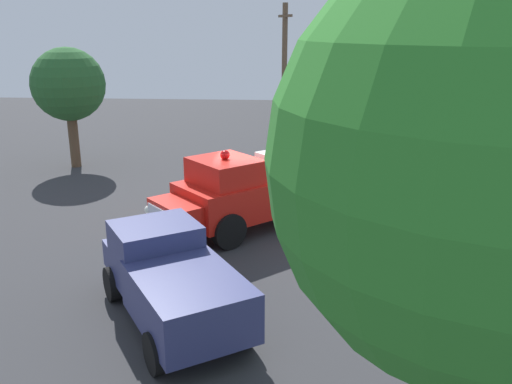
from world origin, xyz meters
name	(u,v)px	position (x,y,z in m)	size (l,w,h in m)	color
ground_plane	(257,221)	(0.00, 0.00, 0.00)	(60.00, 60.00, 0.00)	#333335
vintage_fire_truck	(250,190)	(-0.50, 0.20, 1.20)	(5.60, 5.87, 2.59)	black
classic_hot_rod	(429,189)	(1.59, -5.74, 0.75)	(2.53, 4.60, 1.46)	black
parked_pickup	(170,277)	(-6.21, 1.41, 0.99)	(5.01, 4.10, 1.90)	black
lawn_chair_near_truck	(345,168)	(4.77, -3.20, 0.59)	(0.68, 0.68, 1.02)	#B7BABF
lawn_chair_by_car	(358,229)	(-1.99, -2.99, 0.59)	(0.60, 0.60, 1.02)	#B7BABF
spectator_seated	(347,166)	(4.66, -3.27, 0.70)	(0.65, 0.60, 1.29)	#383842
oak_tree_left	(68,85)	(6.53, 8.65, 3.62)	(3.15, 3.15, 5.23)	brown
oak_tree_right	(500,168)	(-11.53, -2.96, 4.83)	(4.20, 4.20, 6.98)	brown
utility_pole	(284,76)	(10.59, -0.58, 3.70)	(1.63, 0.71, 7.12)	brown
traffic_cone	(215,266)	(-4.14, 0.77, 0.31)	(0.40, 0.40, 0.64)	orange
background_fence	(320,128)	(14.52, -2.60, 0.45)	(10.34, 0.12, 0.90)	#A8A393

